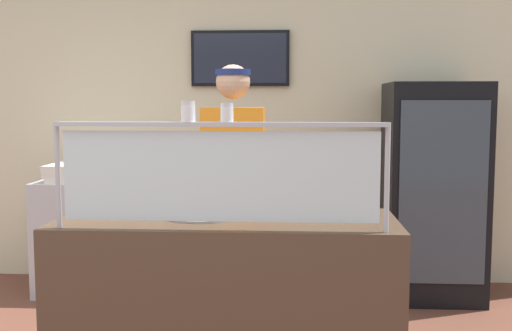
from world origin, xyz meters
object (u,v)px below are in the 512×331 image
pizza_tray (203,213)px  pepper_flake_shaker (227,114)px  parmesan_shaker (188,113)px  drink_fridge (433,191)px  pizza_box_stack (82,172)px  worker_figure (234,188)px  pizza_server (202,209)px

pizza_tray → pepper_flake_shaker: pepper_flake_shaker is taller
parmesan_shaker → drink_fridge: bearing=53.3°
pizza_box_stack → worker_figure: bearing=-38.2°
drink_fridge → parmesan_shaker: bearing=-126.7°
pepper_flake_shaker → pizza_tray: bearing=116.2°
pizza_server → worker_figure: (0.10, 0.69, 0.02)m
parmesan_shaker → pizza_tray: bearing=87.9°
drink_fridge → pizza_box_stack: bearing=-179.1°
parmesan_shaker → worker_figure: bearing=84.0°
pepper_flake_shaker → drink_fridge: bearing=56.5°
pizza_server → pizza_box_stack: size_ratio=0.55×
pizza_server → drink_fridge: size_ratio=0.17×
worker_figure → drink_fridge: worker_figure is taller
pizza_tray → parmesan_shaker: size_ratio=4.27×
parmesan_shaker → pepper_flake_shaker: parmesan_shaker is taller
pepper_flake_shaker → worker_figure: worker_figure is taller
pepper_flake_shaker → drink_fridge: drink_fridge is taller
pizza_server → drink_fridge: bearing=48.6°
pepper_flake_shaker → drink_fridge: 2.58m
parmesan_shaker → pizza_server: bearing=88.1°
pizza_tray → parmesan_shaker: bearing=-92.1°
pizza_server → parmesan_shaker: (-0.01, -0.31, 0.50)m
pizza_tray → drink_fridge: 2.34m
worker_figure → pepper_flake_shaker: bearing=-86.0°
parmesan_shaker → pizza_box_stack: parmesan_shaker is taller
pizza_box_stack → parmesan_shaker: bearing=-59.2°
pizza_tray → parmesan_shaker: parmesan_shaker is taller
worker_figure → pizza_box_stack: worker_figure is taller
pizza_tray → pizza_box_stack: pizza_box_stack is taller
pizza_server → pizza_box_stack: (-1.23, 1.73, -0.01)m
worker_figure → pizza_tray: bearing=-97.9°
pizza_tray → pepper_flake_shaker: bearing=-63.8°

